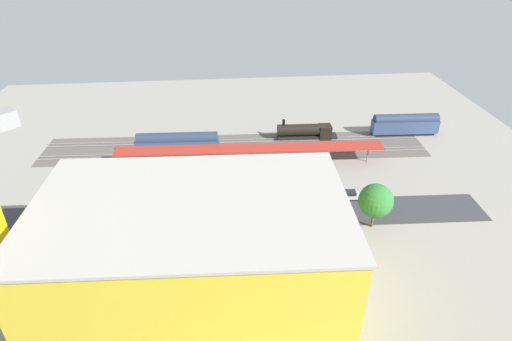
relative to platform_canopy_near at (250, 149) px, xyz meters
name	(u,v)px	position (x,y,z in m)	size (l,w,h in m)	color
ground_plane	(241,198)	(2.95, 13.19, -4.15)	(148.35, 148.35, 0.00)	gray
rail_bed	(235,147)	(2.95, -8.76, -4.15)	(92.72, 14.45, 0.01)	#5B544C
street_asphalt	(243,215)	(2.95, 18.80, -4.15)	(92.72, 9.00, 0.01)	#38383D
track_rails	(235,147)	(2.95, -8.76, -3.97)	(92.65, 11.75, 0.12)	#9E9EA8
platform_canopy_near	(250,149)	(0.00, 0.00, 0.00)	(60.06, 6.72, 4.37)	#A82D23
locomotive	(307,132)	(-15.43, -11.99, -2.25)	(15.23, 3.59, 5.34)	black
passenger_coach	(405,124)	(-41.02, -11.99, -1.17)	(17.15, 3.51, 5.67)	black
freight_coach_far	(178,144)	(16.45, -5.54, -0.95)	(19.51, 3.74, 6.09)	black
parked_car_0	(377,194)	(-24.16, 15.57, -3.36)	(4.66, 1.88, 1.80)	black
parked_car_1	(349,195)	(-18.52, 15.48, -3.38)	(4.66, 2.09, 1.76)	black
parked_car_2	(317,198)	(-12.01, 15.71, -3.41)	(4.15, 2.05, 1.67)	black
parked_car_3	(287,198)	(-5.99, 15.02, -3.44)	(4.25, 1.82, 1.60)	black
parked_car_4	(256,200)	(0.20, 15.18, -3.46)	(4.74, 2.05, 1.55)	black
parked_car_5	(224,202)	(6.48, 15.46, -3.36)	(4.61, 1.94, 1.78)	black
parked_car_6	(186,205)	(13.80, 15.89, -3.35)	(4.89, 2.05, 1.82)	black
construction_building	(196,260)	(10.65, 40.33, 4.79)	(38.84, 23.66, 17.88)	yellow
construction_roof_slab	(190,204)	(10.65, 40.33, 13.93)	(39.44, 24.26, 0.40)	#B7B2A8
box_truck_0	(250,217)	(1.78, 22.08, -2.42)	(9.82, 3.01, 3.53)	black
street_tree_0	(150,213)	(19.00, 24.02, 1.23)	(4.82, 4.82, 7.83)	brown
street_tree_1	(74,222)	(31.59, 24.59, 0.72)	(5.50, 5.50, 7.64)	brown
street_tree_2	(215,206)	(8.08, 23.14, 1.35)	(6.27, 6.27, 8.65)	brown
street_tree_3	(206,210)	(9.58, 22.97, 0.48)	(5.16, 5.16, 7.22)	brown
street_tree_4	(376,201)	(-20.16, 24.58, 1.53)	(6.13, 6.13, 8.76)	brown
traffic_light	(220,211)	(7.25, 23.79, 0.52)	(0.50, 0.36, 7.11)	#333333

